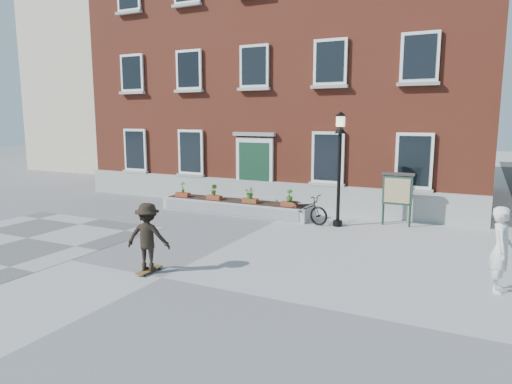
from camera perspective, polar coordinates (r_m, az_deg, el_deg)
The scene contains 10 objects.
ground at distance 11.14m, azimuth -11.68°, elevation -10.46°, with size 100.00×100.00×0.00m, color #9D9EA0.
checker_patch at distance 16.00m, azimuth -26.69°, elevation -5.18°, with size 6.00×6.00×0.01m, color #555557.
distant_building at distance 37.50m, azimuth -15.10°, elevation 13.20°, with size 10.00×12.00×13.00m, color beige.
bicycle at distance 16.36m, azimuth 5.83°, elevation -2.07°, with size 0.69×1.99×1.05m, color black.
bystander at distance 11.14m, azimuth 28.28°, elevation -6.36°, with size 0.68×0.45×1.87m, color silver.
brick_building at distance 23.92m, azimuth 5.41°, elevation 15.41°, with size 18.40×10.85×12.60m.
planter_assembly at distance 17.93m, azimuth -2.64°, elevation -1.74°, with size 6.20×1.12×1.15m.
lamp_post at distance 15.77m, azimuth 10.41°, elevation 4.81°, with size 0.40×0.40×3.93m.
notice_board at distance 16.43m, azimuth 17.26°, elevation 0.23°, with size 1.10×0.16×1.87m.
skateboarder at distance 11.32m, azimuth -13.35°, elevation -5.47°, with size 1.19×0.89×1.72m.
Camera 1 is at (6.53, -8.22, 3.72)m, focal length 32.00 mm.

